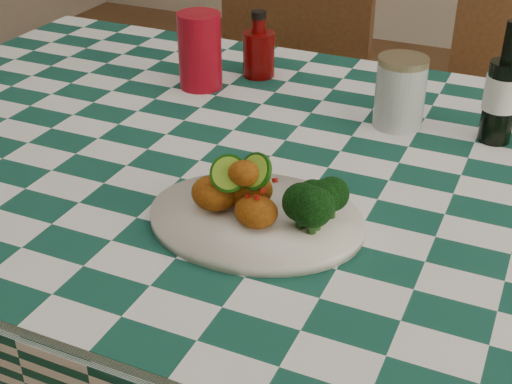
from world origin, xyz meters
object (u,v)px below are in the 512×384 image
at_px(fried_chicken_pile, 247,187).
at_px(wooden_chair_left, 268,116).
at_px(red_tumbler, 200,51).
at_px(ketchup_bottle, 259,44).
at_px(dining_table, 269,332).
at_px(plate, 256,220).
at_px(mason_jar, 400,92).
at_px(beer_bottle, 504,83).

xyz_separation_m(fried_chicken_pile, wooden_chair_left, (-0.37, 0.93, -0.34)).
relative_size(red_tumbler, ketchup_bottle, 1.10).
height_order(dining_table, wooden_chair_left, wooden_chair_left).
height_order(plate, ketchup_bottle, ketchup_bottle).
distance_m(dining_table, mason_jar, 0.53).
distance_m(ketchup_bottle, mason_jar, 0.36).
height_order(dining_table, beer_bottle, beer_bottle).
relative_size(red_tumbler, wooden_chair_left, 0.15).
height_order(plate, beer_bottle, beer_bottle).
relative_size(plate, wooden_chair_left, 0.31).
bearing_deg(dining_table, plate, -72.50).
xyz_separation_m(dining_table, wooden_chair_left, (-0.32, 0.72, 0.11)).
relative_size(dining_table, beer_bottle, 7.73).
bearing_deg(ketchup_bottle, wooden_chair_left, 110.42).
bearing_deg(fried_chicken_pile, plate, 0.00).
distance_m(dining_table, beer_bottle, 0.64).
xyz_separation_m(fried_chicken_pile, beer_bottle, (0.28, 0.42, 0.05)).
bearing_deg(wooden_chair_left, beer_bottle, -38.59).
height_order(mason_jar, wooden_chair_left, wooden_chair_left).
distance_m(plate, beer_bottle, 0.51).
relative_size(mason_jar, beer_bottle, 0.61).
relative_size(dining_table, red_tumbler, 10.78).
bearing_deg(plate, beer_bottle, 57.42).
xyz_separation_m(fried_chicken_pile, mason_jar, (0.11, 0.41, 0.01)).
xyz_separation_m(red_tumbler, mason_jar, (0.42, -0.02, -0.01)).
bearing_deg(mason_jar, red_tumbler, 177.61).
bearing_deg(plate, fried_chicken_pile, 180.00).
bearing_deg(dining_table, wooden_chair_left, 113.64).
relative_size(fried_chicken_pile, red_tumbler, 0.84).
height_order(ketchup_bottle, beer_bottle, beer_bottle).
distance_m(dining_table, fried_chicken_pile, 0.50).
height_order(fried_chicken_pile, red_tumbler, red_tumbler).
height_order(red_tumbler, beer_bottle, beer_bottle).
bearing_deg(wooden_chair_left, plate, -68.54).
xyz_separation_m(red_tumbler, wooden_chair_left, (-0.06, 0.50, -0.36)).
bearing_deg(dining_table, fried_chicken_pile, -76.10).
xyz_separation_m(plate, beer_bottle, (0.27, 0.42, 0.10)).
height_order(red_tumbler, ketchup_bottle, red_tumbler).
xyz_separation_m(plate, mason_jar, (0.10, 0.41, 0.06)).
xyz_separation_m(beer_bottle, wooden_chair_left, (-0.65, 0.50, -0.39)).
distance_m(plate, red_tumbler, 0.54).
bearing_deg(fried_chicken_pile, red_tumbler, 125.23).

